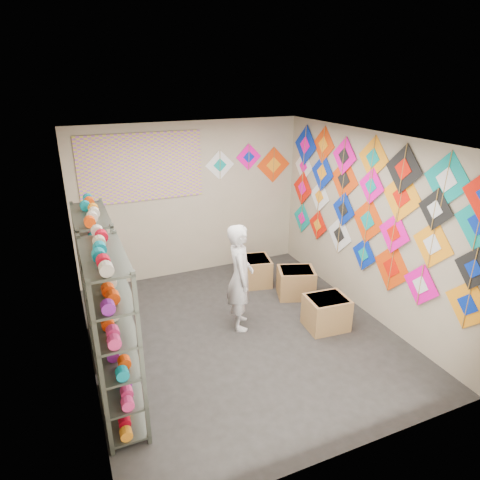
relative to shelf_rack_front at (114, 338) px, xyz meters
name	(u,v)px	position (x,y,z in m)	size (l,w,h in m)	color
ground	(242,334)	(1.78, 0.85, -0.95)	(4.50, 4.50, 0.00)	#272422
room_walls	(242,224)	(1.78, 0.85, 0.69)	(4.50, 4.50, 4.50)	tan
shelf_rack_front	(114,338)	(0.00, 0.00, 0.00)	(0.40, 1.10, 1.90)	#4C5147
shelf_rack_back	(99,283)	(0.00, 1.30, 0.00)	(0.40, 1.10, 1.90)	#4C5147
string_spools	(105,300)	(0.00, 0.65, 0.10)	(0.12, 2.36, 0.12)	#F8307C
kite_wall_display	(370,204)	(3.76, 0.82, 0.73)	(0.06, 4.27, 2.08)	orange
back_wall_kites	(252,163)	(2.95, 3.09, 0.97)	(1.65, 0.02, 0.76)	silver
poster	(142,168)	(0.98, 3.08, 1.05)	(2.00, 0.01, 1.10)	#9A52B2
shopkeeper	(240,277)	(1.85, 1.07, -0.17)	(0.53, 0.65, 1.56)	silver
carton_a	(326,313)	(2.96, 0.53, -0.71)	(0.57, 0.48, 0.48)	#A06F45
carton_b	(296,283)	(3.03, 1.52, -0.71)	(0.57, 0.47, 0.47)	#A06F45
carton_c	(255,271)	(2.61, 2.18, -0.71)	(0.49, 0.54, 0.47)	#A06F45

